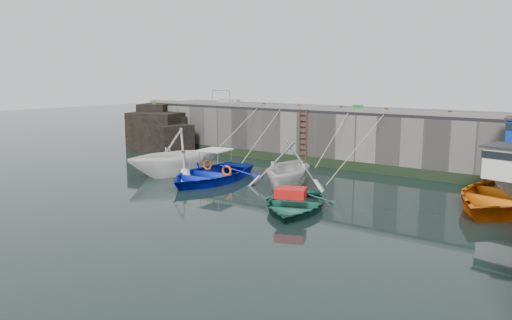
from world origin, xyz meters
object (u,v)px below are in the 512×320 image
Objects in this scene: boat_near_white at (176,175)px; bollard_d at (386,111)px; ladder at (303,137)px; bollard_c at (341,109)px; boat_near_navy at (294,209)px; bollard_a at (264,105)px; fish_crate at (358,107)px; boat_far_orange at (512,194)px; boat_near_blue at (210,181)px; bollard_e at (450,113)px; boat_near_blacktrim at (288,186)px; bollard_b at (299,107)px.

bollard_d reaches higher than boat_near_white.
ladder is 11.43× the size of bollard_c.
bollard_a is (-7.85, 8.88, 3.30)m from boat_near_navy.
fish_crate reaches higher than bollard_a.
fish_crate is at bearing 80.33° from boat_near_navy.
boat_near_blue is at bearing -153.86° from boat_far_orange.
boat_near_navy is 16.55× the size of bollard_e.
bollard_a reaches higher than boat_near_blue.
boat_near_white is at bearing -149.69° from bollard_e.
ladder is 11.95m from boat_far_orange.
boat_near_white is at bearing -130.83° from bollard_c.
boat_near_navy is 9.98m from bollard_e.
boat_near_blue is 12.03m from bollard_e.
bollard_a is at bearing 116.28° from boat_near_blacktrim.
bollard_d is at bearing 180.00° from bollard_e.
boat_far_orange is (15.21, 3.43, 0.51)m from boat_near_white.
bollard_b reaches higher than boat_near_blue.
ladder is 1.81m from bollard_b.
boat_near_blacktrim is at bearing -46.02° from bollard_a.
fish_crate is 2.10× the size of bollard_d.
bollard_a is 1.00× the size of bollard_c.
boat_near_navy is 9.84m from bollard_c.
bollard_c is at bearing 180.00° from bollard_e.
boat_far_orange reaches higher than bollard_d.
boat_far_orange reaches higher than bollard_a.
bollard_d is (6.09, 6.89, 3.30)m from boat_near_blue.
boat_near_navy is at bearing -58.92° from bollard_b.
fish_crate reaches higher than boat_near_blacktrim.
boat_far_orange is 15.15m from bollard_a.
bollard_b is 2.70m from bollard_c.
bollard_d is 1.00× the size of bollard_e.
boat_far_orange reaches higher than boat_near_blacktrim.
bollard_d is at bearing 49.95° from boat_near_blacktrim.
bollard_e reaches higher than boat_near_navy.
boat_near_white is 10.87m from fish_crate.
boat_near_white is 8.26m from bollard_b.
bollard_c is at bearing -124.11° from fish_crate.
boat_near_blacktrim is at bearing 27.47° from boat_near_white.
fish_crate reaches higher than bollard_b.
bollard_e is (9.29, 6.89, 3.30)m from boat_near_blue.
bollard_d is (-0.05, 8.88, 3.30)m from boat_near_navy.
ladder is 11.43× the size of bollard_d.
boat_near_blacktrim is (2.47, -5.33, -1.59)m from ladder.
boat_near_blacktrim is (6.19, 1.18, 0.00)m from boat_near_white.
fish_crate is at bearing 69.38° from boat_near_white.
boat_near_white is 6.30m from boat_near_blacktrim.
fish_crate is 2.64m from bollard_d.
boat_near_blue is 6.46m from boat_near_navy.
bollard_d is at bearing 68.04° from boat_near_navy.
bollard_a is at bearing 180.00° from bollard_e.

